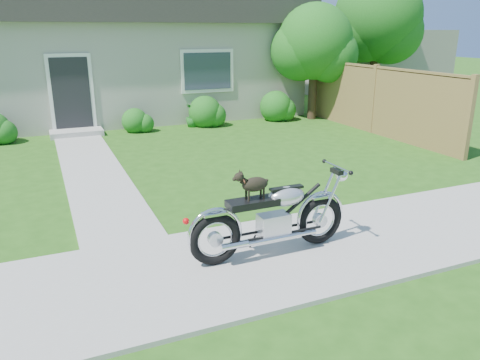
% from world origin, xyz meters
% --- Properties ---
extents(ground, '(80.00, 80.00, 0.00)m').
position_xyz_m(ground, '(0.00, 0.00, 0.00)').
color(ground, '#235114').
rests_on(ground, ground).
extents(sidewalk, '(24.00, 2.20, 0.04)m').
position_xyz_m(sidewalk, '(0.00, 0.00, 0.02)').
color(sidewalk, '#9E9B93').
rests_on(sidewalk, ground).
extents(walkway, '(1.20, 8.00, 0.03)m').
position_xyz_m(walkway, '(-1.50, 5.00, 0.01)').
color(walkway, '#9E9B93').
rests_on(walkway, ground).
extents(house, '(12.60, 7.03, 4.50)m').
position_xyz_m(house, '(-0.00, 11.99, 2.16)').
color(house, '#B3AEA2').
rests_on(house, ground).
extents(fence, '(0.12, 6.62, 1.90)m').
position_xyz_m(fence, '(6.30, 5.75, 0.94)').
color(fence, olive).
rests_on(fence, ground).
extents(tree_near, '(2.46, 2.37, 3.64)m').
position_xyz_m(tree_near, '(5.98, 8.21, 2.33)').
color(tree_near, '#3D2B1C').
rests_on(tree_near, ground).
extents(tree_far, '(3.15, 3.15, 4.83)m').
position_xyz_m(tree_far, '(9.44, 9.58, 3.10)').
color(tree_far, '#3D2B1C').
rests_on(tree_far, ground).
extents(shrub_row, '(10.95, 1.03, 1.03)m').
position_xyz_m(shrub_row, '(0.70, 8.50, 0.39)').
color(shrub_row, '#1C5E18').
rests_on(shrub_row, ground).
extents(potted_plant_right, '(0.54, 0.54, 0.70)m').
position_xyz_m(potted_plant_right, '(1.84, 8.55, 0.35)').
color(potted_plant_right, '#1A621C').
rests_on(potted_plant_right, ground).
extents(motorcycle_with_dog, '(2.22, 0.60, 1.15)m').
position_xyz_m(motorcycle_with_dog, '(0.20, 0.02, 0.55)').
color(motorcycle_with_dog, black).
rests_on(motorcycle_with_dog, sidewalk).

